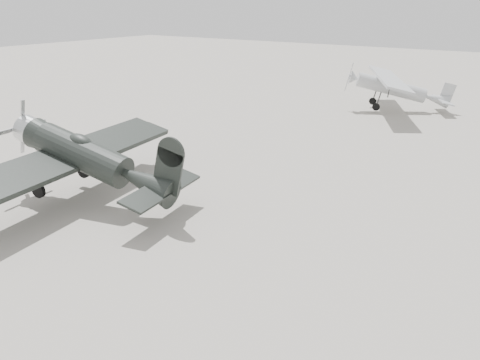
{
  "coord_description": "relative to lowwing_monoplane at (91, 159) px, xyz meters",
  "views": [
    {
      "loc": [
        11.17,
        -12.65,
        8.41
      ],
      "look_at": [
        1.1,
        2.25,
        1.5
      ],
      "focal_mm": 35.0,
      "sensor_mm": 36.0,
      "label": 1
    }
  ],
  "objects": [
    {
      "name": "ground",
      "position": [
        4.8,
        0.48,
        -2.08
      ],
      "size": [
        160.0,
        160.0,
        0.0
      ],
      "primitive_type": "plane",
      "color": "gray",
      "rests_on": "ground"
    },
    {
      "name": "lowwing_monoplane",
      "position": [
        0.0,
        0.0,
        0.0
      ],
      "size": [
        8.76,
        12.22,
        3.93
      ],
      "rotation": [
        0.0,
        0.24,
        0.14
      ],
      "color": "black",
      "rests_on": "ground"
    },
    {
      "name": "highwing_monoplane",
      "position": [
        5.24,
        25.99,
        -0.0
      ],
      "size": [
        8.78,
        11.29,
        3.31
      ],
      "rotation": [
        0.0,
        0.23,
        0.45
      ],
      "color": "#AAADB0",
      "rests_on": "ground"
    }
  ]
}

